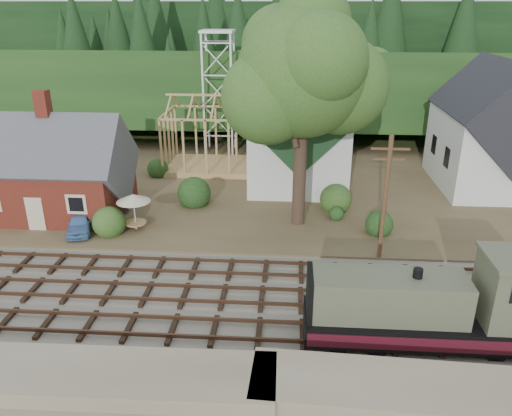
{
  "coord_description": "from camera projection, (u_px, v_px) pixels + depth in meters",
  "views": [
    {
      "loc": [
        1.28,
        -22.75,
        14.95
      ],
      "look_at": [
        -0.73,
        6.0,
        3.0
      ],
      "focal_mm": 35.0,
      "sensor_mm": 36.0,
      "label": 1
    }
  ],
  "objects": [
    {
      "name": "ground",
      "position": [
        262.0,
        303.0,
        26.77
      ],
      "size": [
        140.0,
        140.0,
        0.0
      ],
      "primitive_type": "plane",
      "color": "#384C1E",
      "rests_on": "ground"
    },
    {
      "name": "railroad_bed",
      "position": [
        262.0,
        301.0,
        26.74
      ],
      "size": [
        64.0,
        11.0,
        0.16
      ],
      "primitive_type": "cube",
      "color": "#726B5B",
      "rests_on": "ground"
    },
    {
      "name": "village_flat",
      "position": [
        274.0,
        186.0,
        43.3
      ],
      "size": [
        64.0,
        26.0,
        0.3
      ],
      "primitive_type": "cube",
      "color": "brown",
      "rests_on": "ground"
    },
    {
      "name": "hillside",
      "position": [
        281.0,
        125.0,
        65.47
      ],
      "size": [
        70.0,
        28.96,
        12.74
      ],
      "primitive_type": "cube",
      "rotation": [
        -0.17,
        0.0,
        0.0
      ],
      "color": "#1E3F19",
      "rests_on": "ground"
    },
    {
      "name": "ridge",
      "position": [
        283.0,
        102.0,
        80.21
      ],
      "size": [
        80.0,
        20.0,
        12.0
      ],
      "primitive_type": "cube",
      "color": "black",
      "rests_on": "ground"
    },
    {
      "name": "depot",
      "position": [
        54.0,
        174.0,
        36.7
      ],
      "size": [
        10.8,
        7.41,
        9.0
      ],
      "color": "#541E13",
      "rests_on": "village_flat"
    },
    {
      "name": "church",
      "position": [
        299.0,
        125.0,
        42.79
      ],
      "size": [
        8.4,
        15.17,
        13.0
      ],
      "color": "silver",
      "rests_on": "village_flat"
    },
    {
      "name": "farmhouse",
      "position": [
        492.0,
        133.0,
        41.26
      ],
      "size": [
        8.4,
        10.8,
        10.6
      ],
      "color": "silver",
      "rests_on": "village_flat"
    },
    {
      "name": "timber_frame",
      "position": [
        211.0,
        138.0,
        46.18
      ],
      "size": [
        8.2,
        6.2,
        6.99
      ],
      "color": "tan",
      "rests_on": "village_flat"
    },
    {
      "name": "lattice_tower",
      "position": [
        218.0,
        56.0,
        49.11
      ],
      "size": [
        3.2,
        3.2,
        12.12
      ],
      "color": "silver",
      "rests_on": "village_flat"
    },
    {
      "name": "big_tree",
      "position": [
        305.0,
        81.0,
        32.01
      ],
      "size": [
        10.9,
        8.4,
        14.7
      ],
      "color": "#38281E",
      "rests_on": "village_flat"
    },
    {
      "name": "telegraph_pole_near",
      "position": [
        385.0,
        197.0,
        29.48
      ],
      "size": [
        2.2,
        0.28,
        8.0
      ],
      "color": "#4C331E",
      "rests_on": "ground"
    },
    {
      "name": "locomotive",
      "position": [
        445.0,
        308.0,
        22.66
      ],
      "size": [
        11.59,
        2.9,
        4.65
      ],
      "color": "black",
      "rests_on": "railroad_bed"
    },
    {
      "name": "car_blue",
      "position": [
        80.0,
        222.0,
        34.15
      ],
      "size": [
        2.46,
        4.14,
        1.32
      ],
      "primitive_type": "imported",
      "rotation": [
        0.0,
        0.0,
        0.25
      ],
      "color": "#5887BE",
      "rests_on": "village_flat"
    },
    {
      "name": "patio_set",
      "position": [
        133.0,
        200.0,
        33.9
      ],
      "size": [
        2.31,
        2.31,
        2.58
      ],
      "color": "silver",
      "rests_on": "village_flat"
    }
  ]
}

